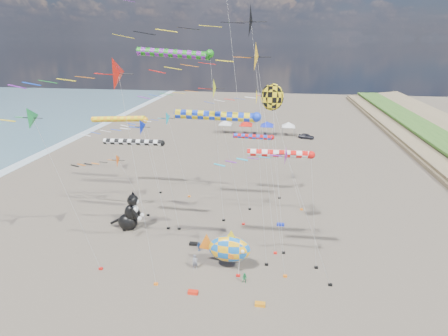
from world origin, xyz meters
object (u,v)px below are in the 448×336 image
child_blue (199,246)px  cat_inflatable (129,211)px  fish_inflatable (229,249)px  child_green (245,278)px  person_adult (195,262)px  parked_car (306,136)px

child_blue → cat_inflatable: bearing=105.1°
cat_inflatable → fish_inflatable: 14.26m
cat_inflatable → child_green: (14.64, -8.02, -1.84)m
fish_inflatable → person_adult: size_ratio=3.52×
cat_inflatable → person_adult: bearing=-36.0°
person_adult → parked_car: 53.34m
fish_inflatable → parked_car: 52.16m
cat_inflatable → fish_inflatable: (12.88, -6.13, -0.03)m
cat_inflatable → parked_car: bearing=60.4°
person_adult → parked_car: size_ratio=0.45×
cat_inflatable → person_adult: (9.55, -6.55, -1.60)m
fish_inflatable → child_green: bearing=-46.9°
parked_car → cat_inflatable: bearing=168.5°
child_blue → parked_car: bearing=18.4°
person_adult → child_green: person_adult is taller
parked_car → child_blue: bearing=179.6°
person_adult → child_green: 5.30m
person_adult → child_green: size_ratio=1.44×
child_blue → parked_car: parked_car is taller
person_adult → cat_inflatable: bearing=119.6°
parked_car → person_adult: bearing=-179.1°
cat_inflatable → child_green: cat_inflatable is taller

